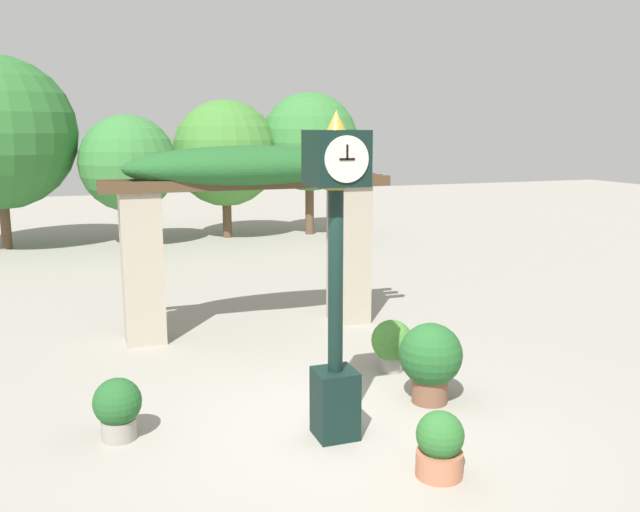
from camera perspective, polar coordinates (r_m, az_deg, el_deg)
The scene contains 8 objects.
ground_plane at distance 8.13m, azimuth 1.51°, elevation -14.21°, with size 60.00×60.00×0.00m, color gray.
pedestal_clock at distance 7.31m, azimuth 1.32°, elevation -1.09°, with size 0.58×0.63×3.61m.
pergola at distance 11.33m, azimuth -5.94°, elevation 4.75°, with size 4.80×1.22×3.15m.
potted_plant_near_left at distance 7.08m, azimuth 10.05°, elevation -15.37°, with size 0.48×0.48×0.68m.
potted_plant_near_right at distance 8.03m, azimuth -16.68°, elevation -12.07°, with size 0.54×0.54×0.71m.
potted_plant_far_left at distance 9.76m, azimuth 6.07°, elevation -7.28°, with size 0.59×0.59×0.75m.
potted_plant_far_right at distance 8.72m, azimuth 9.30°, elevation -8.53°, with size 0.80×0.80×1.03m.
tree_line at distance 21.03m, azimuth -15.86°, elevation 9.11°, with size 12.83×4.30×5.44m.
Camera 1 is at (-2.68, -6.87, 3.43)m, focal length 38.00 mm.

